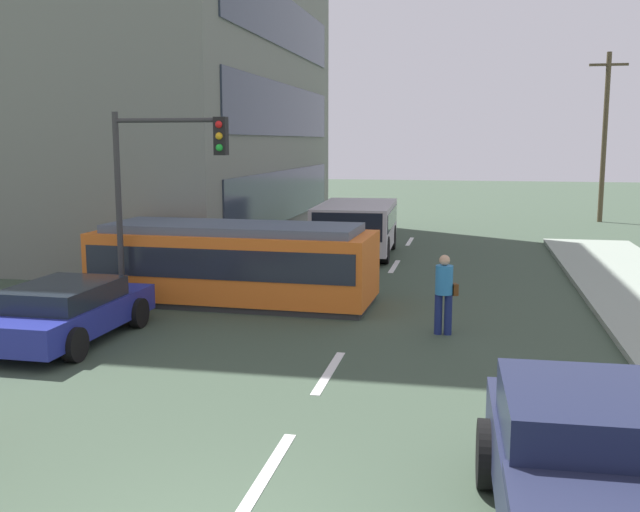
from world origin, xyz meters
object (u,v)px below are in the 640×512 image
(streetcar_tram, at_px, (234,262))
(pickup_truck_parked, at_px, (610,487))
(parked_sedan_mid, at_px, (67,311))
(traffic_light_mast, at_px, (162,173))
(city_bus, at_px, (356,226))
(pedestrian_crossing, at_px, (444,290))
(utility_pole_far, at_px, (605,134))

(streetcar_tram, xyz_separation_m, pickup_truck_parked, (7.02, -10.29, -0.21))
(parked_sedan_mid, bearing_deg, traffic_light_mast, 70.36)
(streetcar_tram, bearing_deg, city_bus, 77.41)
(city_bus, bearing_deg, pickup_truck_parked, -74.14)
(city_bus, relative_size, pedestrian_crossing, 3.14)
(streetcar_tram, relative_size, city_bus, 1.33)
(utility_pole_far, bearing_deg, city_bus, -127.95)
(pickup_truck_parked, relative_size, traffic_light_mast, 1.09)
(streetcar_tram, height_order, city_bus, streetcar_tram)
(parked_sedan_mid, distance_m, utility_pole_far, 29.25)
(pedestrian_crossing, distance_m, pickup_truck_parked, 8.39)
(pickup_truck_parked, relative_size, parked_sedan_mid, 1.19)
(parked_sedan_mid, relative_size, traffic_light_mast, 0.92)
(city_bus, relative_size, utility_pole_far, 0.64)
(streetcar_tram, xyz_separation_m, utility_pole_far, (12.03, 21.19, 3.27))
(streetcar_tram, relative_size, parked_sedan_mid, 1.64)
(pedestrian_crossing, bearing_deg, pickup_truck_parked, -77.53)
(city_bus, height_order, pickup_truck_parked, city_bus)
(traffic_light_mast, bearing_deg, streetcar_tram, 50.89)
(utility_pole_far, bearing_deg, traffic_light_mast, -120.26)
(parked_sedan_mid, xyz_separation_m, utility_pole_far, (14.17, 25.33, 3.66))
(traffic_light_mast, distance_m, utility_pole_far, 26.24)
(pedestrian_crossing, distance_m, parked_sedan_mid, 7.63)
(pickup_truck_parked, height_order, utility_pole_far, utility_pole_far)
(streetcar_tram, distance_m, parked_sedan_mid, 4.67)
(streetcar_tram, distance_m, traffic_light_mast, 2.92)
(pickup_truck_parked, xyz_separation_m, parked_sedan_mid, (-9.16, 6.15, -0.17))
(pickup_truck_parked, bearing_deg, pedestrian_crossing, 102.47)
(city_bus, xyz_separation_m, pedestrian_crossing, (3.41, -10.18, -0.09))
(streetcar_tram, distance_m, utility_pole_far, 24.59)
(pedestrian_crossing, height_order, utility_pole_far, utility_pole_far)
(pedestrian_crossing, xyz_separation_m, utility_pole_far, (6.82, 23.30, 3.34))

